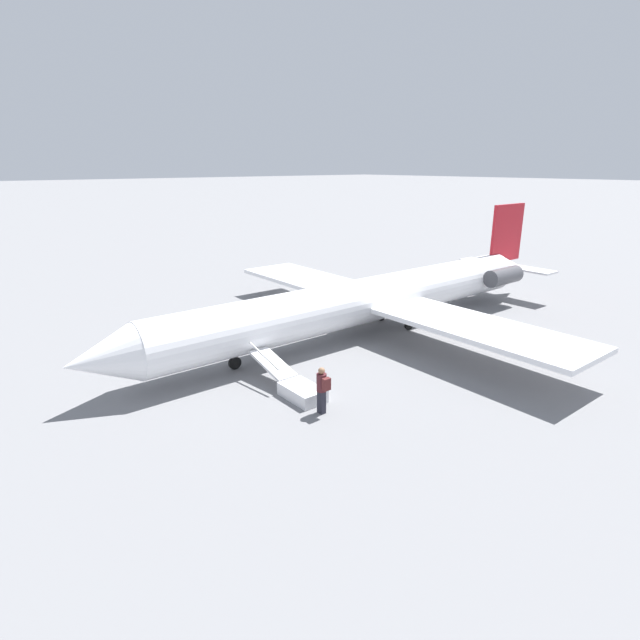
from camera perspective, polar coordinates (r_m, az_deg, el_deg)
ground_plane at (r=26.23m, az=5.00°, el=-1.53°), size 600.00×600.00×0.00m
airplane_main at (r=26.29m, az=6.47°, el=2.57°), size 29.05×22.12×6.04m
boarding_stairs at (r=19.26m, az=-2.77°, el=-7.56°), size 1.15×4.04×1.56m
passenger at (r=17.62m, az=0.25°, el=-7.70°), size 0.36×0.54×1.74m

